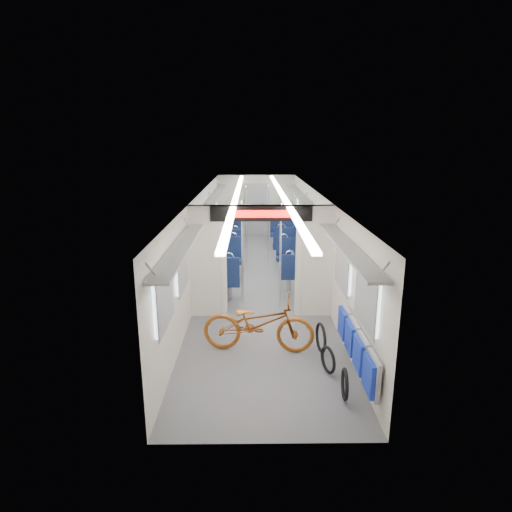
# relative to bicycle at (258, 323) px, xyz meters

# --- Properties ---
(carriage) EXTENTS (12.00, 12.02, 2.31)m
(carriage) POSITION_rel_bicycle_xyz_m (0.08, 3.34, 1.00)
(carriage) COLOR #515456
(carriage) RESTS_ON ground
(bicycle) EXTENTS (1.98, 0.88, 1.01)m
(bicycle) POSITION_rel_bicycle_xyz_m (0.00, 0.00, 0.00)
(bicycle) COLOR #9B4C16
(bicycle) RESTS_ON ground
(flip_bench) EXTENTS (0.12, 2.13, 0.55)m
(flip_bench) POSITION_rel_bicycle_xyz_m (1.43, -1.01, 0.08)
(flip_bench) COLOR gray
(flip_bench) RESTS_ON carriage
(bike_hoop_a) EXTENTS (0.08, 0.47, 0.46)m
(bike_hoop_a) POSITION_rel_bicycle_xyz_m (1.18, -1.48, -0.30)
(bike_hoop_a) COLOR black
(bike_hoop_a) RESTS_ON ground
(bike_hoop_b) EXTENTS (0.18, 0.44, 0.44)m
(bike_hoop_b) POSITION_rel_bicycle_xyz_m (1.07, -0.76, -0.31)
(bike_hoop_b) COLOR black
(bike_hoop_b) RESTS_ON ground
(bike_hoop_c) EXTENTS (0.12, 0.53, 0.53)m
(bike_hoop_c) POSITION_rel_bicycle_xyz_m (1.07, -0.07, -0.26)
(bike_hoop_c) COLOR black
(bike_hoop_c) RESTS_ON ground
(seat_bay_near_left) EXTENTS (0.95, 2.26, 1.16)m
(seat_bay_near_left) POSITION_rel_bicycle_xyz_m (-0.86, 3.42, 0.06)
(seat_bay_near_left) COLOR #0E1A3F
(seat_bay_near_left) RESTS_ON ground
(seat_bay_near_right) EXTENTS (0.89, 1.96, 1.06)m
(seat_bay_near_right) POSITION_rel_bicycle_xyz_m (1.01, 3.80, 0.02)
(seat_bay_near_right) COLOR #0E1A3F
(seat_bay_near_right) RESTS_ON ground
(seat_bay_far_left) EXTENTS (0.89, 1.97, 1.07)m
(seat_bay_far_left) POSITION_rel_bicycle_xyz_m (-0.86, 6.84, 0.03)
(seat_bay_far_left) COLOR #0E1A3F
(seat_bay_far_left) RESTS_ON ground
(seat_bay_far_right) EXTENTS (0.95, 2.26, 1.16)m
(seat_bay_far_right) POSITION_rel_bicycle_xyz_m (1.01, 6.84, 0.06)
(seat_bay_far_right) COLOR #0E1A3F
(seat_bay_far_right) RESTS_ON ground
(stanchion_near_left) EXTENTS (0.04, 0.04, 2.30)m
(stanchion_near_left) POSITION_rel_bicycle_xyz_m (-0.31, 2.24, 0.65)
(stanchion_near_left) COLOR silver
(stanchion_near_left) RESTS_ON ground
(stanchion_near_right) EXTENTS (0.04, 0.04, 2.30)m
(stanchion_near_right) POSITION_rel_bicycle_xyz_m (0.50, 1.97, 0.65)
(stanchion_near_right) COLOR silver
(stanchion_near_right) RESTS_ON ground
(stanchion_far_left) EXTENTS (0.04, 0.04, 2.30)m
(stanchion_far_left) POSITION_rel_bicycle_xyz_m (-0.26, 5.55, 0.65)
(stanchion_far_left) COLOR silver
(stanchion_far_left) RESTS_ON ground
(stanchion_far_right) EXTENTS (0.04, 0.04, 2.30)m
(stanchion_far_right) POSITION_rel_bicycle_xyz_m (0.38, 5.67, 0.65)
(stanchion_far_right) COLOR silver
(stanchion_far_right) RESTS_ON ground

